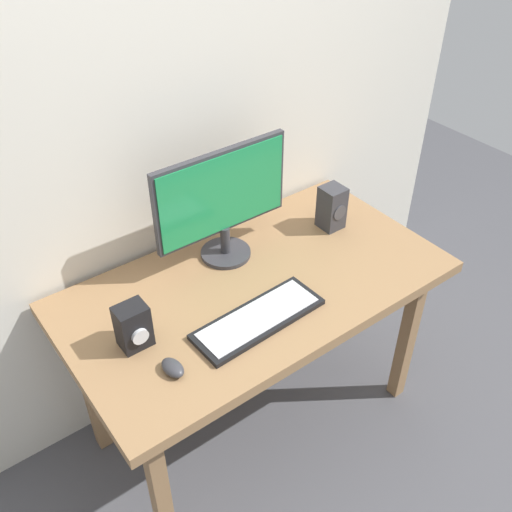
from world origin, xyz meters
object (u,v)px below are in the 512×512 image
Objects in this scene: keyboard_primary at (258,319)px; speaker_right at (332,207)px; desk at (256,299)px; mouse at (173,368)px; monitor at (222,200)px; audio_controller at (133,326)px.

speaker_right reaches higher than keyboard_primary.
desk is 2.97× the size of keyboard_primary.
mouse reaches higher than desk.
monitor is at bearing 88.38° from desk.
monitor reaches higher than mouse.
monitor is 0.45m from keyboard_primary.
monitor is at bearing 166.56° from speaker_right.
mouse is at bearing -162.66° from speaker_right.
desk is at bearing 16.75° from mouse.
mouse reaches higher than keyboard_primary.
keyboard_primary is at bearing -155.04° from speaker_right.
audio_controller is at bearing 96.59° from mouse.
audio_controller reaches higher than mouse.
keyboard_primary is 0.41m from audio_controller.
mouse is at bearing -176.70° from keyboard_primary.
keyboard_primary is at bearing -107.43° from monitor.
desk is 2.57× the size of monitor.
keyboard_primary reaches higher than desk.
mouse is at bearing -157.95° from desk.
keyboard_primary is at bearing -124.14° from desk.
keyboard_primary is 2.59× the size of speaker_right.
keyboard_primary is 0.63m from speaker_right.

